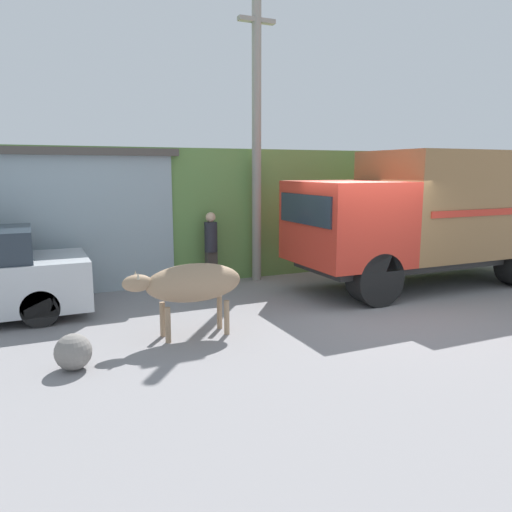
% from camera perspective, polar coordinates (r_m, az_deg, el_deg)
% --- Properties ---
extents(ground_plane, '(60.00, 60.00, 0.00)m').
position_cam_1_polar(ground_plane, '(10.28, 13.32, -5.73)').
color(ground_plane, gray).
extents(hillside_embankment, '(32.00, 6.81, 3.21)m').
position_cam_1_polar(hillside_embankment, '(16.03, -1.88, 5.89)').
color(hillside_embankment, '#608C47').
rests_on(hillside_embankment, ground_plane).
extents(building_backdrop, '(4.84, 2.70, 3.18)m').
position_cam_1_polar(building_backdrop, '(12.57, -21.00, 4.13)').
color(building_backdrop, '#99ADB7').
rests_on(building_backdrop, ground_plane).
extents(cargo_truck, '(6.75, 2.39, 3.13)m').
position_cam_1_polar(cargo_truck, '(12.44, 20.03, 4.78)').
color(cargo_truck, '#2D2D2D').
rests_on(cargo_truck, ground_plane).
extents(brown_cow, '(1.96, 0.63, 1.21)m').
position_cam_1_polar(brown_cow, '(8.20, -7.41, -3.16)').
color(brown_cow, '#9E7F60').
rests_on(brown_cow, ground_plane).
extents(pedestrian_on_hill, '(0.33, 0.33, 1.73)m').
position_cam_1_polar(pedestrian_on_hill, '(11.78, -5.16, 1.31)').
color(pedestrian_on_hill, '#38332D').
rests_on(pedestrian_on_hill, ground_plane).
extents(utility_pole, '(0.90, 0.22, 6.91)m').
position_cam_1_polar(utility_pole, '(12.19, 0.06, 13.90)').
color(utility_pole, gray).
rests_on(utility_pole, ground_plane).
extents(roadside_rock, '(0.51, 0.51, 0.51)m').
position_cam_1_polar(roadside_rock, '(7.39, -20.17, -10.25)').
color(roadside_rock, gray).
rests_on(roadside_rock, ground_plane).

